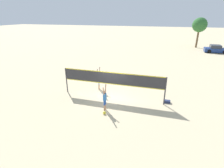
{
  "coord_description": "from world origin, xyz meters",
  "views": [
    {
      "loc": [
        3.92,
        -13.13,
        6.74
      ],
      "look_at": [
        0.0,
        0.0,
        1.27
      ],
      "focal_mm": 28.0,
      "sensor_mm": 36.0,
      "label": 1
    }
  ],
  "objects_px": {
    "gear_bag": "(167,101)",
    "parked_car_near": "(216,49)",
    "volleyball_net": "(112,80)",
    "tree_left_cluster": "(200,25)",
    "volleyball": "(104,113)",
    "player_spiker": "(105,97)",
    "player_blocker": "(99,78)"
  },
  "relations": [
    {
      "from": "volleyball",
      "to": "player_spiker",
      "type": "bearing_deg",
      "value": 105.86
    },
    {
      "from": "player_blocker",
      "to": "volleyball",
      "type": "height_order",
      "value": "player_blocker"
    },
    {
      "from": "tree_left_cluster",
      "to": "player_spiker",
      "type": "bearing_deg",
      "value": -108.47
    },
    {
      "from": "player_spiker",
      "to": "volleyball",
      "type": "relative_size",
      "value": 8.88
    },
    {
      "from": "volleyball_net",
      "to": "player_blocker",
      "type": "bearing_deg",
      "value": 140.43
    },
    {
      "from": "volleyball_net",
      "to": "player_spiker",
      "type": "bearing_deg",
      "value": -87.88
    },
    {
      "from": "volleyball",
      "to": "parked_car_near",
      "type": "bearing_deg",
      "value": 64.17
    },
    {
      "from": "parked_car_near",
      "to": "tree_left_cluster",
      "type": "relative_size",
      "value": 0.66
    },
    {
      "from": "parked_car_near",
      "to": "tree_left_cluster",
      "type": "distance_m",
      "value": 6.96
    },
    {
      "from": "player_spiker",
      "to": "player_blocker",
      "type": "distance_m",
      "value": 4.02
    },
    {
      "from": "player_blocker",
      "to": "volleyball",
      "type": "bearing_deg",
      "value": 25.29
    },
    {
      "from": "player_spiker",
      "to": "volleyball",
      "type": "distance_m",
      "value": 1.11
    },
    {
      "from": "volleyball_net",
      "to": "player_spiker",
      "type": "height_order",
      "value": "volleyball_net"
    },
    {
      "from": "player_spiker",
      "to": "player_blocker",
      "type": "xyz_separation_m",
      "value": [
        -1.81,
        3.59,
        0.11
      ]
    },
    {
      "from": "player_spiker",
      "to": "tree_left_cluster",
      "type": "bearing_deg",
      "value": -18.47
    },
    {
      "from": "volleyball_net",
      "to": "tree_left_cluster",
      "type": "xyz_separation_m",
      "value": [
        10.54,
        29.17,
        2.99
      ]
    },
    {
      "from": "player_blocker",
      "to": "tree_left_cluster",
      "type": "bearing_deg",
      "value": 156.13
    },
    {
      "from": "volleyball_net",
      "to": "volleyball",
      "type": "xyz_separation_m",
      "value": [
        0.25,
        -2.76,
        -1.56
      ]
    },
    {
      "from": "gear_bag",
      "to": "tree_left_cluster",
      "type": "relative_size",
      "value": 0.09
    },
    {
      "from": "volleyball",
      "to": "gear_bag",
      "type": "relative_size",
      "value": 0.41
    },
    {
      "from": "volleyball_net",
      "to": "parked_car_near",
      "type": "distance_m",
      "value": 27.64
    },
    {
      "from": "gear_bag",
      "to": "parked_car_near",
      "type": "xyz_separation_m",
      "value": [
        8.72,
        23.81,
        0.53
      ]
    },
    {
      "from": "parked_car_near",
      "to": "player_spiker",
      "type": "bearing_deg",
      "value": -114.89
    },
    {
      "from": "player_spiker",
      "to": "parked_car_near",
      "type": "bearing_deg",
      "value": -26.63
    },
    {
      "from": "player_spiker",
      "to": "volleyball",
      "type": "bearing_deg",
      "value": -164.14
    },
    {
      "from": "volleyball",
      "to": "gear_bag",
      "type": "height_order",
      "value": "volleyball"
    },
    {
      "from": "player_spiker",
      "to": "parked_car_near",
      "type": "xyz_separation_m",
      "value": [
        13.22,
        26.37,
        -0.4
      ]
    },
    {
      "from": "player_spiker",
      "to": "tree_left_cluster",
      "type": "distance_m",
      "value": 33.23
    },
    {
      "from": "volleyball_net",
      "to": "volleyball",
      "type": "height_order",
      "value": "volleyball_net"
    },
    {
      "from": "volleyball_net",
      "to": "gear_bag",
      "type": "relative_size",
      "value": 16.1
    },
    {
      "from": "volleyball_net",
      "to": "tree_left_cluster",
      "type": "relative_size",
      "value": 1.41
    },
    {
      "from": "volleyball_net",
      "to": "volleyball",
      "type": "distance_m",
      "value": 3.18
    }
  ]
}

